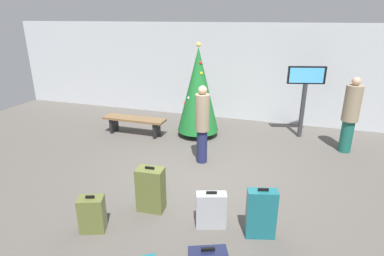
% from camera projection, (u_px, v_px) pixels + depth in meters
% --- Properties ---
extents(ground_plane, '(16.00, 16.00, 0.00)m').
position_uv_depth(ground_plane, '(203.00, 173.00, 6.56)').
color(ground_plane, '#514C47').
extents(back_wall, '(16.00, 0.20, 2.95)m').
position_uv_depth(back_wall, '(239.00, 73.00, 9.62)').
color(back_wall, '#B7BCC1').
rests_on(back_wall, ground_plane).
extents(holiday_tree, '(1.12, 1.12, 2.51)m').
position_uv_depth(holiday_tree, '(198.00, 90.00, 8.23)').
color(holiday_tree, '#4C3319').
rests_on(holiday_tree, ground_plane).
extents(flight_info_kiosk, '(0.95, 0.32, 1.92)m').
position_uv_depth(flight_info_kiosk, '(305.00, 88.00, 8.11)').
color(flight_info_kiosk, '#333338').
rests_on(flight_info_kiosk, ground_plane).
extents(waiting_bench, '(1.76, 0.44, 0.48)m').
position_uv_depth(waiting_bench, '(134.00, 122.00, 8.61)').
color(waiting_bench, brown).
rests_on(waiting_bench, ground_plane).
extents(traveller_0, '(0.35, 0.35, 1.75)m').
position_uv_depth(traveller_0, '(202.00, 123.00, 6.77)').
color(traveller_0, '#1E234C').
rests_on(traveller_0, ground_plane).
extents(traveller_1, '(0.42, 0.42, 1.83)m').
position_uv_depth(traveller_1, '(350.00, 114.00, 7.30)').
color(traveller_1, '#19594C').
rests_on(traveller_1, ground_plane).
extents(suitcase_1, '(0.47, 0.30, 0.81)m').
position_uv_depth(suitcase_1, '(261.00, 214.00, 4.57)').
color(suitcase_1, '#19606B').
rests_on(suitcase_1, ground_plane).
extents(suitcase_2, '(0.47, 0.31, 0.81)m').
position_uv_depth(suitcase_2, '(151.00, 189.00, 5.22)').
color(suitcase_2, '#59602D').
rests_on(suitcase_2, ground_plane).
extents(suitcase_3, '(0.44, 0.36, 0.61)m').
position_uv_depth(suitcase_3, '(92.00, 214.00, 4.73)').
color(suitcase_3, '#59602D').
rests_on(suitcase_3, ground_plane).
extents(suitcase_5, '(0.50, 0.33, 0.62)m').
position_uv_depth(suitcase_5, '(211.00, 210.00, 4.82)').
color(suitcase_5, '#9EA0A5').
rests_on(suitcase_5, ground_plane).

